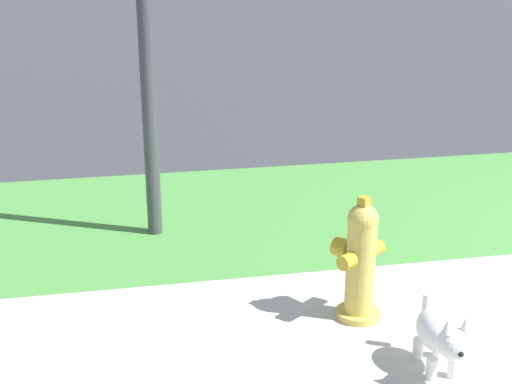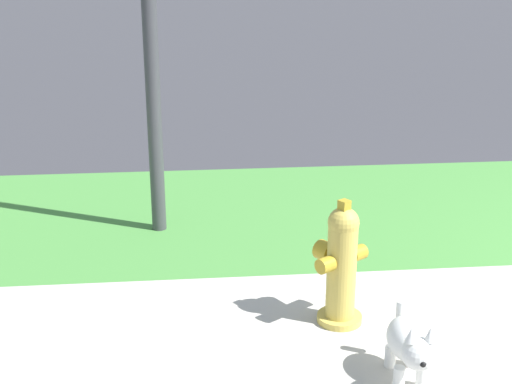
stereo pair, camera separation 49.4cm
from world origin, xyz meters
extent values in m
cylinder|color=gold|center=(-3.27, 0.38, 0.03)|extent=(0.27, 0.27, 0.05)
cylinder|color=gold|center=(-3.27, 0.38, 0.34)|extent=(0.17, 0.17, 0.59)
sphere|color=gold|center=(-3.27, 0.38, 0.64)|extent=(0.18, 0.18, 0.18)
cube|color=#B29323|center=(-3.27, 0.38, 0.75)|extent=(0.08, 0.08, 0.06)
cylinder|color=#B29323|center=(-3.38, 0.31, 0.41)|extent=(0.12, 0.12, 0.09)
cylinder|color=#B29323|center=(-3.16, 0.46, 0.41)|extent=(0.12, 0.12, 0.09)
cylinder|color=#B29323|center=(-3.34, 0.50, 0.41)|extent=(0.16, 0.15, 0.12)
ellipsoid|color=white|center=(-3.05, -0.21, 0.23)|extent=(0.22, 0.31, 0.21)
sphere|color=white|center=(-3.05, -0.41, 0.27)|extent=(0.17, 0.17, 0.17)
sphere|color=black|center=(-3.06, -0.49, 0.26)|extent=(0.03, 0.03, 0.03)
cone|color=white|center=(-3.01, -0.42, 0.38)|extent=(0.06, 0.06, 0.08)
cone|color=white|center=(-3.10, -0.42, 0.38)|extent=(0.06, 0.06, 0.08)
cylinder|color=white|center=(-2.99, -0.31, 0.06)|extent=(0.06, 0.06, 0.13)
cylinder|color=white|center=(-3.11, -0.31, 0.06)|extent=(0.06, 0.06, 0.13)
cylinder|color=white|center=(-2.98, -0.12, 0.06)|extent=(0.06, 0.06, 0.13)
cylinder|color=white|center=(-3.10, -0.11, 0.06)|extent=(0.06, 0.06, 0.13)
cylinder|color=white|center=(-3.04, -0.04, 0.30)|extent=(0.05, 0.05, 0.12)
camera|label=1|loc=(-4.60, -3.22, 2.14)|focal=50.00mm
camera|label=2|loc=(-4.12, -3.29, 2.14)|focal=50.00mm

